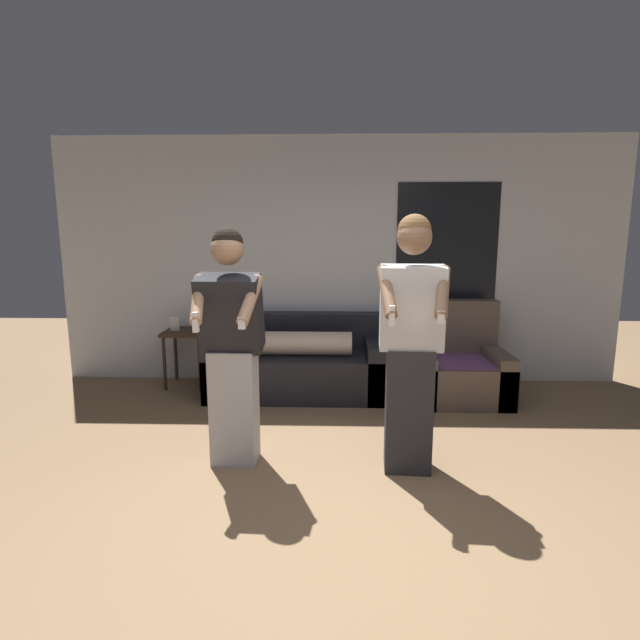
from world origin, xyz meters
TOP-DOWN VIEW (x-y plane):
  - ground_plane at (0.00, 0.00)m, footprint 14.00×14.00m
  - wall_back at (0.02, 3.12)m, footprint 6.24×0.07m
  - couch at (-0.40, 2.63)m, footprint 1.90×0.89m
  - armchair at (1.20, 2.54)m, footprint 0.93×0.87m
  - side_table at (-1.67, 2.83)m, footprint 0.46×0.46m
  - person_left at (-0.78, 0.97)m, footprint 0.50×0.51m
  - person_right at (0.48, 0.91)m, footprint 0.50×0.49m

SIDE VIEW (x-z plane):
  - ground_plane at x=0.00m, z-range 0.00..0.00m
  - couch at x=-0.40m, z-range -0.10..0.70m
  - armchair at x=1.20m, z-range -0.18..0.79m
  - side_table at x=-1.67m, z-range 0.13..0.90m
  - person_left at x=-0.78m, z-range 0.01..1.73m
  - person_right at x=0.48m, z-range 0.03..1.83m
  - wall_back at x=0.02m, z-range 0.00..2.70m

